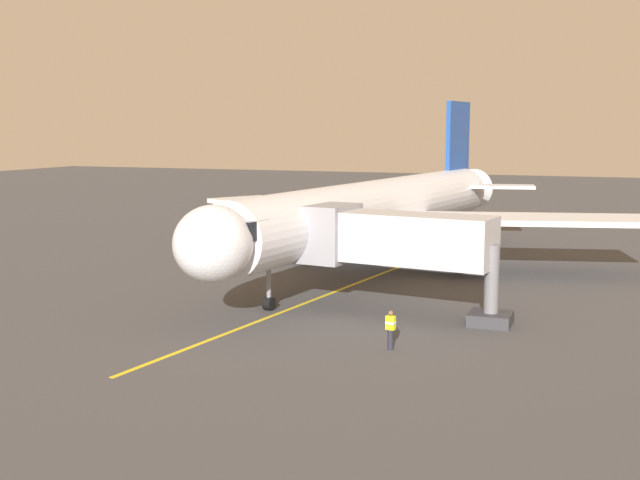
# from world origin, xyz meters

# --- Properties ---
(ground_plane) EXTENTS (220.00, 220.00, 0.00)m
(ground_plane) POSITION_xyz_m (0.00, 0.00, 0.00)
(ground_plane) COLOR #424244
(apron_lead_in_line) EXTENTS (5.81, 39.64, 0.01)m
(apron_lead_in_line) POSITION_xyz_m (-1.70, 7.25, 0.01)
(apron_lead_in_line) COLOR yellow
(apron_lead_in_line) RESTS_ON ground
(airplane) EXTENTS (34.47, 40.30, 11.50)m
(airplane) POSITION_xyz_m (-1.74, 0.97, 4.00)
(airplane) COLOR silver
(airplane) RESTS_ON ground
(jet_bridge) EXTENTS (11.52, 4.32, 5.40)m
(jet_bridge) POSITION_xyz_m (-5.49, 12.89, 3.76)
(jet_bridge) COLOR #B7B7BC
(jet_bridge) RESTS_ON ground
(ground_crew_marshaller) EXTENTS (0.44, 0.33, 1.71)m
(ground_crew_marshaller) POSITION_xyz_m (-7.75, 19.53, 0.89)
(ground_crew_marshaller) COLOR #23232D
(ground_crew_marshaller) RESTS_ON ground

